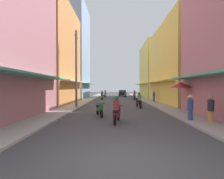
{
  "coord_description": "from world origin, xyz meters",
  "views": [
    {
      "loc": [
        -0.21,
        -4.51,
        2.03
      ],
      "look_at": [
        -0.72,
        20.79,
        1.75
      ],
      "focal_mm": 26.52,
      "sensor_mm": 36.0,
      "label": 1
    }
  ],
  "objects_px": {
    "motorbike_orange": "(102,96)",
    "utility_pole": "(76,69)",
    "pedestrian_midway": "(190,106)",
    "motorbike_green": "(100,109)",
    "motorbike_blue": "(134,96)",
    "parked_car": "(122,93)",
    "motorbike_maroon": "(117,111)",
    "motorbike_white": "(105,94)",
    "vendor_umbrella": "(181,85)",
    "pedestrian_far": "(154,95)",
    "motorbike_black": "(139,101)",
    "motorbike_silver": "(125,95)",
    "pedestrian_foreground": "(211,110)"
  },
  "relations": [
    {
      "from": "motorbike_orange",
      "to": "utility_pole",
      "type": "distance_m",
      "value": 12.22
    },
    {
      "from": "pedestrian_midway",
      "to": "utility_pole",
      "type": "height_order",
      "value": "utility_pole"
    },
    {
      "from": "pedestrian_midway",
      "to": "utility_pole",
      "type": "distance_m",
      "value": 10.8
    },
    {
      "from": "motorbike_green",
      "to": "pedestrian_midway",
      "type": "relative_size",
      "value": 1.08
    },
    {
      "from": "motorbike_blue",
      "to": "parked_car",
      "type": "relative_size",
      "value": 0.44
    },
    {
      "from": "motorbike_blue",
      "to": "pedestrian_midway",
      "type": "xyz_separation_m",
      "value": [
        1.34,
        -17.1,
        0.21
      ]
    },
    {
      "from": "motorbike_maroon",
      "to": "motorbike_white",
      "type": "height_order",
      "value": "same"
    },
    {
      "from": "pedestrian_midway",
      "to": "motorbike_maroon",
      "type": "bearing_deg",
      "value": -175.12
    },
    {
      "from": "motorbike_white",
      "to": "vendor_umbrella",
      "type": "xyz_separation_m",
      "value": [
        7.49,
        -20.95,
        1.54
      ]
    },
    {
      "from": "motorbike_blue",
      "to": "motorbike_maroon",
      "type": "xyz_separation_m",
      "value": [
        -3.03,
        -17.47,
        0.0
      ]
    },
    {
      "from": "motorbike_orange",
      "to": "pedestrian_far",
      "type": "bearing_deg",
      "value": -32.82
    },
    {
      "from": "motorbike_black",
      "to": "vendor_umbrella",
      "type": "bearing_deg",
      "value": -46.74
    },
    {
      "from": "pedestrian_midway",
      "to": "vendor_umbrella",
      "type": "bearing_deg",
      "value": 76.35
    },
    {
      "from": "parked_car",
      "to": "utility_pole",
      "type": "height_order",
      "value": "utility_pole"
    },
    {
      "from": "vendor_umbrella",
      "to": "motorbike_blue",
      "type": "bearing_deg",
      "value": 99.37
    },
    {
      "from": "pedestrian_midway",
      "to": "motorbike_black",
      "type": "bearing_deg",
      "value": 107.06
    },
    {
      "from": "motorbike_black",
      "to": "motorbike_blue",
      "type": "bearing_deg",
      "value": 85.83
    },
    {
      "from": "motorbike_blue",
      "to": "pedestrian_far",
      "type": "bearing_deg",
      "value": -61.24
    },
    {
      "from": "motorbike_black",
      "to": "motorbike_blue",
      "type": "distance_m",
      "value": 10.33
    },
    {
      "from": "motorbike_maroon",
      "to": "parked_car",
      "type": "relative_size",
      "value": 0.44
    },
    {
      "from": "motorbike_silver",
      "to": "vendor_umbrella",
      "type": "distance_m",
      "value": 22.29
    },
    {
      "from": "pedestrian_midway",
      "to": "vendor_umbrella",
      "type": "relative_size",
      "value": 0.66
    },
    {
      "from": "pedestrian_midway",
      "to": "utility_pole",
      "type": "relative_size",
      "value": 0.21
    },
    {
      "from": "motorbike_green",
      "to": "vendor_umbrella",
      "type": "relative_size",
      "value": 0.71
    },
    {
      "from": "motorbike_blue",
      "to": "utility_pole",
      "type": "bearing_deg",
      "value": -122.67
    },
    {
      "from": "motorbike_silver",
      "to": "pedestrian_far",
      "type": "xyz_separation_m",
      "value": [
        3.19,
        -12.58,
        0.46
      ]
    },
    {
      "from": "motorbike_silver",
      "to": "motorbike_blue",
      "type": "height_order",
      "value": "motorbike_blue"
    },
    {
      "from": "parked_car",
      "to": "pedestrian_far",
      "type": "height_order",
      "value": "pedestrian_far"
    },
    {
      "from": "motorbike_silver",
      "to": "pedestrian_foreground",
      "type": "height_order",
      "value": "pedestrian_foreground"
    },
    {
      "from": "motorbike_silver",
      "to": "pedestrian_foreground",
      "type": "xyz_separation_m",
      "value": [
        3.12,
        -26.33,
        0.31
      ]
    },
    {
      "from": "utility_pole",
      "to": "motorbike_blue",
      "type": "bearing_deg",
      "value": 57.33
    },
    {
      "from": "motorbike_green",
      "to": "motorbike_orange",
      "type": "height_order",
      "value": "motorbike_orange"
    },
    {
      "from": "motorbike_green",
      "to": "motorbike_white",
      "type": "height_order",
      "value": "motorbike_white"
    },
    {
      "from": "pedestrian_midway",
      "to": "pedestrian_foreground",
      "type": "height_order",
      "value": "pedestrian_midway"
    },
    {
      "from": "pedestrian_far",
      "to": "motorbike_orange",
      "type": "bearing_deg",
      "value": 147.18
    },
    {
      "from": "motorbike_white",
      "to": "pedestrian_foreground",
      "type": "xyz_separation_m",
      "value": [
        7.42,
        -25.28,
        0.1
      ]
    },
    {
      "from": "motorbike_silver",
      "to": "utility_pole",
      "type": "xyz_separation_m",
      "value": [
        -5.98,
        -19.37,
        3.39
      ]
    },
    {
      "from": "pedestrian_far",
      "to": "motorbike_maroon",
      "type": "bearing_deg",
      "value": -111.38
    },
    {
      "from": "motorbike_blue",
      "to": "pedestrian_foreground",
      "type": "bearing_deg",
      "value": -83.11
    },
    {
      "from": "motorbike_green",
      "to": "pedestrian_midway",
      "type": "height_order",
      "value": "pedestrian_midway"
    },
    {
      "from": "motorbike_blue",
      "to": "motorbike_black",
      "type": "bearing_deg",
      "value": -94.17
    },
    {
      "from": "pedestrian_foreground",
      "to": "motorbike_silver",
      "type": "bearing_deg",
      "value": 96.76
    },
    {
      "from": "motorbike_white",
      "to": "pedestrian_foreground",
      "type": "distance_m",
      "value": 26.35
    },
    {
      "from": "motorbike_white",
      "to": "utility_pole",
      "type": "xyz_separation_m",
      "value": [
        -1.68,
        -18.33,
        3.18
      ]
    },
    {
      "from": "motorbike_blue",
      "to": "pedestrian_far",
      "type": "height_order",
      "value": "pedestrian_far"
    },
    {
      "from": "vendor_umbrella",
      "to": "pedestrian_midway",
      "type": "bearing_deg",
      "value": -103.65
    },
    {
      "from": "vendor_umbrella",
      "to": "utility_pole",
      "type": "distance_m",
      "value": 9.68
    },
    {
      "from": "pedestrian_midway",
      "to": "motorbike_green",
      "type": "bearing_deg",
      "value": 162.77
    },
    {
      "from": "motorbike_black",
      "to": "motorbike_blue",
      "type": "xyz_separation_m",
      "value": [
        0.75,
        10.3,
        0.0
      ]
    },
    {
      "from": "motorbike_black",
      "to": "utility_pole",
      "type": "relative_size",
      "value": 0.24
    }
  ]
}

